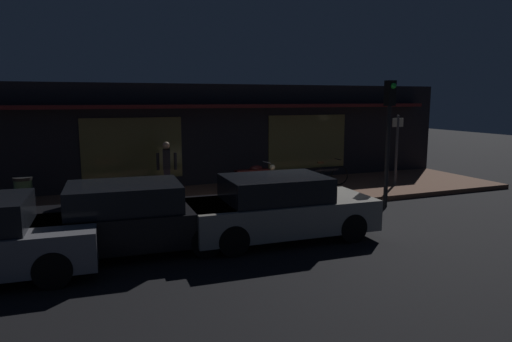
{
  "coord_description": "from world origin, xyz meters",
  "views": [
    {
      "loc": [
        -5.02,
        -10.15,
        3.1
      ],
      "look_at": [
        0.07,
        2.4,
        0.95
      ],
      "focal_mm": 32.02,
      "sensor_mm": 36.0,
      "label": 1
    }
  ],
  "objects_px": {
    "sign_post": "(397,146)",
    "parked_car_far": "(131,218)",
    "bicycle_parked": "(327,176)",
    "traffic_light_pole": "(389,121)",
    "person_photographer": "(167,168)",
    "trash_bin": "(24,194)",
    "parked_car_across": "(279,208)",
    "motorcycle": "(253,178)",
    "bicycle_extra": "(126,201)"
  },
  "relations": [
    {
      "from": "bicycle_parked",
      "to": "parked_car_far",
      "type": "height_order",
      "value": "parked_car_far"
    },
    {
      "from": "bicycle_parked",
      "to": "parked_car_across",
      "type": "bearing_deg",
      "value": -131.23
    },
    {
      "from": "person_photographer",
      "to": "trash_bin",
      "type": "xyz_separation_m",
      "value": [
        -3.88,
        -0.58,
        -0.41
      ]
    },
    {
      "from": "bicycle_parked",
      "to": "traffic_light_pole",
      "type": "height_order",
      "value": "traffic_light_pole"
    },
    {
      "from": "traffic_light_pole",
      "to": "person_photographer",
      "type": "bearing_deg",
      "value": 150.49
    },
    {
      "from": "traffic_light_pole",
      "to": "bicycle_extra",
      "type": "bearing_deg",
      "value": 169.7
    },
    {
      "from": "sign_post",
      "to": "parked_car_across",
      "type": "height_order",
      "value": "sign_post"
    },
    {
      "from": "traffic_light_pole",
      "to": "parked_car_far",
      "type": "height_order",
      "value": "traffic_light_pole"
    },
    {
      "from": "bicycle_extra",
      "to": "bicycle_parked",
      "type": "bearing_deg",
      "value": 12.46
    },
    {
      "from": "bicycle_extra",
      "to": "parked_car_across",
      "type": "height_order",
      "value": "parked_car_across"
    },
    {
      "from": "bicycle_extra",
      "to": "traffic_light_pole",
      "type": "height_order",
      "value": "traffic_light_pole"
    },
    {
      "from": "trash_bin",
      "to": "sign_post",
      "type": "bearing_deg",
      "value": -2.49
    },
    {
      "from": "bicycle_parked",
      "to": "parked_car_far",
      "type": "distance_m",
      "value": 8.05
    },
    {
      "from": "motorcycle",
      "to": "trash_bin",
      "type": "xyz_separation_m",
      "value": [
        -6.47,
        0.0,
        -0.03
      ]
    },
    {
      "from": "person_photographer",
      "to": "trash_bin",
      "type": "height_order",
      "value": "person_photographer"
    },
    {
      "from": "person_photographer",
      "to": "bicycle_parked",
      "type": "bearing_deg",
      "value": -4.42
    },
    {
      "from": "bicycle_parked",
      "to": "parked_car_far",
      "type": "relative_size",
      "value": 0.39
    },
    {
      "from": "parked_car_far",
      "to": "bicycle_parked",
      "type": "bearing_deg",
      "value": 29.95
    },
    {
      "from": "trash_bin",
      "to": "parked_car_far",
      "type": "relative_size",
      "value": 0.22
    },
    {
      "from": "bicycle_extra",
      "to": "parked_car_across",
      "type": "distance_m",
      "value": 4.12
    },
    {
      "from": "bicycle_extra",
      "to": "person_photographer",
      "type": "bearing_deg",
      "value": 53.27
    },
    {
      "from": "bicycle_parked",
      "to": "trash_bin",
      "type": "height_order",
      "value": "trash_bin"
    },
    {
      "from": "person_photographer",
      "to": "parked_car_far",
      "type": "bearing_deg",
      "value": -110.04
    },
    {
      "from": "traffic_light_pole",
      "to": "parked_car_far",
      "type": "xyz_separation_m",
      "value": [
        -7.28,
        -1.23,
        -1.77
      ]
    },
    {
      "from": "sign_post",
      "to": "parked_car_across",
      "type": "xyz_separation_m",
      "value": [
        -6.14,
        -3.66,
        -0.81
      ]
    },
    {
      "from": "trash_bin",
      "to": "parked_car_far",
      "type": "height_order",
      "value": "parked_car_far"
    },
    {
      "from": "motorcycle",
      "to": "parked_car_across",
      "type": "distance_m",
      "value": 4.29
    },
    {
      "from": "trash_bin",
      "to": "bicycle_parked",
      "type": "bearing_deg",
      "value": 1.05
    },
    {
      "from": "sign_post",
      "to": "parked_car_across",
      "type": "distance_m",
      "value": 7.2
    },
    {
      "from": "person_photographer",
      "to": "sign_post",
      "type": "xyz_separation_m",
      "value": [
        7.7,
        -1.09,
        0.48
      ]
    },
    {
      "from": "sign_post",
      "to": "parked_car_far",
      "type": "xyz_separation_m",
      "value": [
        -9.32,
        -3.35,
        -0.81
      ]
    },
    {
      "from": "traffic_light_pole",
      "to": "parked_car_far",
      "type": "bearing_deg",
      "value": -170.38
    },
    {
      "from": "trash_bin",
      "to": "parked_car_far",
      "type": "bearing_deg",
      "value": -59.56
    },
    {
      "from": "bicycle_extra",
      "to": "parked_car_far",
      "type": "bearing_deg",
      "value": -94.3
    },
    {
      "from": "bicycle_extra",
      "to": "sign_post",
      "type": "relative_size",
      "value": 0.69
    },
    {
      "from": "parked_car_far",
      "to": "traffic_light_pole",
      "type": "bearing_deg",
      "value": 9.62
    },
    {
      "from": "person_photographer",
      "to": "traffic_light_pole",
      "type": "distance_m",
      "value": 6.66
    },
    {
      "from": "parked_car_across",
      "to": "traffic_light_pole",
      "type": "bearing_deg",
      "value": 20.7
    },
    {
      "from": "parked_car_far",
      "to": "parked_car_across",
      "type": "distance_m",
      "value": 3.19
    },
    {
      "from": "parked_car_far",
      "to": "parked_car_across",
      "type": "xyz_separation_m",
      "value": [
        3.18,
        -0.32,
        0.0
      ]
    },
    {
      "from": "bicycle_extra",
      "to": "trash_bin",
      "type": "height_order",
      "value": "trash_bin"
    },
    {
      "from": "person_photographer",
      "to": "parked_car_far",
      "type": "xyz_separation_m",
      "value": [
        -1.62,
        -4.43,
        -0.32
      ]
    },
    {
      "from": "bicycle_parked",
      "to": "sign_post",
      "type": "distance_m",
      "value": 2.63
    },
    {
      "from": "person_photographer",
      "to": "parked_car_across",
      "type": "bearing_deg",
      "value": -71.83
    },
    {
      "from": "sign_post",
      "to": "traffic_light_pole",
      "type": "height_order",
      "value": "traffic_light_pole"
    },
    {
      "from": "motorcycle",
      "to": "bicycle_parked",
      "type": "height_order",
      "value": "motorcycle"
    },
    {
      "from": "person_photographer",
      "to": "sign_post",
      "type": "relative_size",
      "value": 0.7
    },
    {
      "from": "person_photographer",
      "to": "motorcycle",
      "type": "bearing_deg",
      "value": -12.75
    },
    {
      "from": "motorcycle",
      "to": "sign_post",
      "type": "bearing_deg",
      "value": -5.6
    },
    {
      "from": "person_photographer",
      "to": "trash_bin",
      "type": "distance_m",
      "value": 3.95
    }
  ]
}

